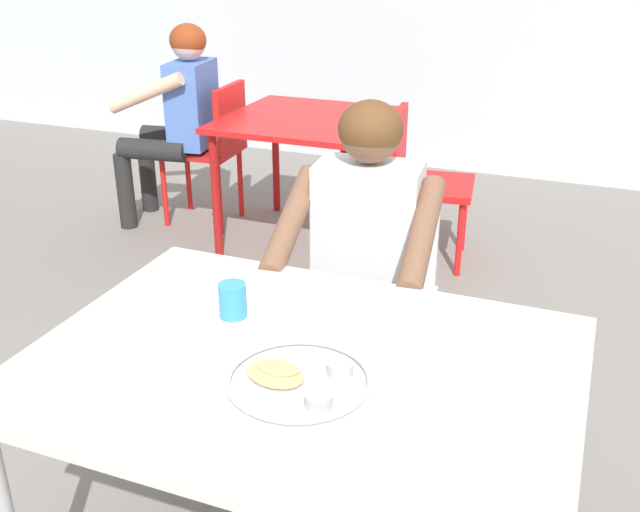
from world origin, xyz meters
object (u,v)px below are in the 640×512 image
Objects in this scene: table_foreground at (301,384)px; chair_red_left at (212,143)px; thali_tray at (300,380)px; diner_foreground at (361,252)px; chair_red_right at (419,175)px; chair_foreground at (375,284)px; patron_background at (177,108)px; drinking_cup at (233,299)px; table_background_red at (306,132)px.

table_foreground is 2.82m from chair_red_left.
diner_foreground is at bearing 99.30° from thali_tray.
table_foreground is at bearing -82.70° from chair_red_right.
chair_foreground is 2.00m from chair_red_left.
table_foreground is 0.98m from chair_foreground.
diner_foreground is 2.24m from patron_background.
drinking_cup is 0.10× the size of table_background_red.
chair_foreground is 0.96× the size of chair_red_left.
table_background_red is at bearing 0.98° from patron_background.
diner_foreground is at bearing -47.82° from chair_red_left.
chair_red_right is 1.46m from patron_background.
thali_tray is 2.95m from patron_background.
table_foreground is 0.74m from diner_foreground.
chair_red_right reaches higher than table_background_red.
patron_background is at bearing 127.30° from table_foreground.
chair_red_right is at bearing -0.19° from patron_background.
diner_foreground is 1.32× the size of table_background_red.
table_background_red is 0.80m from patron_background.
diner_foreground reaches higher than table_background_red.
table_foreground is at bearing -82.35° from diner_foreground.
chair_red_right is (1.27, -0.08, -0.02)m from chair_red_left.
table_foreground is 1.55× the size of chair_foreground.
chair_foreground is at bearing -43.95° from chair_red_left.
diner_foreground reaches higher than table_foreground.
chair_foreground is 0.69× the size of patron_background.
drinking_cup is at bearing -103.39° from diner_foreground.
drinking_cup is 0.89m from chair_foreground.
chair_red_right is (-0.29, 2.27, -0.20)m from table_foreground.
diner_foreground is (-0.10, 0.73, 0.02)m from table_foreground.
patron_background is at bearing 126.78° from thali_tray.
table_foreground is 0.13m from thali_tray.
chair_red_left is (-1.44, 1.39, 0.02)m from chair_foreground.
chair_red_right is 0.69× the size of patron_background.
table_foreground is 2.29m from chair_red_right.
chair_foreground reaches higher than table_background_red.
chair_red_left is 0.28m from patron_background.
table_background_red is (-0.82, 1.33, 0.16)m from chair_foreground.
patron_background is at bearing -179.02° from table_background_red.
drinking_cup reaches higher than chair_red_right.
diner_foreground is at bearing -85.76° from chair_foreground.
drinking_cup is 0.08× the size of diner_foreground.
patron_background reaches higher than thali_tray.
thali_tray is 0.27× the size of patron_background.
table_background_red is (-0.94, 2.28, -0.04)m from table_foreground.
table_background_red is (-0.97, 2.38, -0.12)m from thali_tray.
chair_red_left is at bearing 120.73° from drinking_cup.
table_background_red is 0.75× the size of patron_background.
diner_foreground is at bearing -61.63° from table_background_red.
thali_tray is (0.04, -0.09, 0.08)m from table_foreground.
diner_foreground is 0.99× the size of patron_background.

